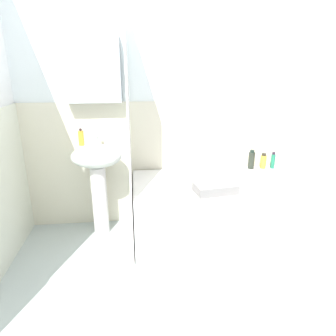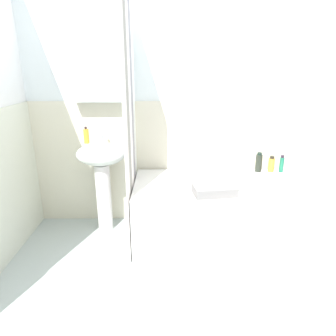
{
  "view_description": "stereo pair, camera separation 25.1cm",
  "coord_description": "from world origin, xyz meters",
  "px_view_note": "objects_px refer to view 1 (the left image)",
  "views": [
    {
      "loc": [
        -0.51,
        -1.6,
        1.51
      ],
      "look_at": [
        -0.25,
        0.76,
        0.71
      ],
      "focal_mm": 32.66,
      "sensor_mm": 36.0,
      "label": 1
    },
    {
      "loc": [
        -0.26,
        -1.62,
        1.51
      ],
      "look_at": [
        -0.25,
        0.76,
        0.71
      ],
      "focal_mm": 32.66,
      "sensor_mm": 36.0,
      "label": 2
    }
  ],
  "objects_px": {
    "lotion_bottle": "(263,161)",
    "bathtub": "(216,209)",
    "towel_folded": "(215,188)",
    "soap_dispenser": "(81,138)",
    "shampoo_bottle": "(273,161)",
    "conditioner_bottle": "(251,160)",
    "sink": "(98,170)"
  },
  "relations": [
    {
      "from": "lotion_bottle",
      "to": "bathtub",
      "type": "bearing_deg",
      "value": -151.0
    },
    {
      "from": "towel_folded",
      "to": "soap_dispenser",
      "type": "bearing_deg",
      "value": 158.09
    },
    {
      "from": "shampoo_bottle",
      "to": "conditioner_bottle",
      "type": "distance_m",
      "value": 0.22
    },
    {
      "from": "sink",
      "to": "conditioner_bottle",
      "type": "relative_size",
      "value": 4.54
    },
    {
      "from": "shampoo_bottle",
      "to": "towel_folded",
      "type": "bearing_deg",
      "value": -143.55
    },
    {
      "from": "shampoo_bottle",
      "to": "bathtub",
      "type": "bearing_deg",
      "value": -155.42
    },
    {
      "from": "soap_dispenser",
      "to": "towel_folded",
      "type": "distance_m",
      "value": 1.22
    },
    {
      "from": "sink",
      "to": "towel_folded",
      "type": "bearing_deg",
      "value": -23.6
    },
    {
      "from": "sink",
      "to": "soap_dispenser",
      "type": "distance_m",
      "value": 0.32
    },
    {
      "from": "sink",
      "to": "lotion_bottle",
      "type": "bearing_deg",
      "value": 4.24
    },
    {
      "from": "sink",
      "to": "soap_dispenser",
      "type": "relative_size",
      "value": 5.66
    },
    {
      "from": "lotion_bottle",
      "to": "towel_folded",
      "type": "height_order",
      "value": "lotion_bottle"
    },
    {
      "from": "towel_folded",
      "to": "lotion_bottle",
      "type": "bearing_deg",
      "value": 40.87
    },
    {
      "from": "conditioner_bottle",
      "to": "bathtub",
      "type": "bearing_deg",
      "value": -144.2
    },
    {
      "from": "bathtub",
      "to": "towel_folded",
      "type": "bearing_deg",
      "value": -108.82
    },
    {
      "from": "bathtub",
      "to": "shampoo_bottle",
      "type": "bearing_deg",
      "value": 24.58
    },
    {
      "from": "sink",
      "to": "soap_dispenser",
      "type": "bearing_deg",
      "value": 173.15
    },
    {
      "from": "sink",
      "to": "lotion_bottle",
      "type": "distance_m",
      "value": 1.6
    },
    {
      "from": "shampoo_bottle",
      "to": "conditioner_bottle",
      "type": "xyz_separation_m",
      "value": [
        -0.22,
        0.01,
        0.01
      ]
    },
    {
      "from": "sink",
      "to": "shampoo_bottle",
      "type": "xyz_separation_m",
      "value": [
        1.69,
        0.11,
        -0.0
      ]
    },
    {
      "from": "conditioner_bottle",
      "to": "sink",
      "type": "bearing_deg",
      "value": -175.28
    },
    {
      "from": "sink",
      "to": "towel_folded",
      "type": "height_order",
      "value": "sink"
    },
    {
      "from": "sink",
      "to": "conditioner_bottle",
      "type": "xyz_separation_m",
      "value": [
        1.47,
        0.12,
        0.01
      ]
    },
    {
      "from": "soap_dispenser",
      "to": "shampoo_bottle",
      "type": "distance_m",
      "value": 1.83
    },
    {
      "from": "soap_dispenser",
      "to": "conditioner_bottle",
      "type": "relative_size",
      "value": 0.8
    },
    {
      "from": "sink",
      "to": "lotion_bottle",
      "type": "xyz_separation_m",
      "value": [
        1.59,
        0.12,
        -0.01
      ]
    },
    {
      "from": "soap_dispenser",
      "to": "lotion_bottle",
      "type": "height_order",
      "value": "soap_dispenser"
    },
    {
      "from": "bathtub",
      "to": "conditioner_bottle",
      "type": "bearing_deg",
      "value": 35.8
    },
    {
      "from": "shampoo_bottle",
      "to": "lotion_bottle",
      "type": "bearing_deg",
      "value": 174.24
    },
    {
      "from": "soap_dispenser",
      "to": "bathtub",
      "type": "height_order",
      "value": "soap_dispenser"
    },
    {
      "from": "bathtub",
      "to": "conditioner_bottle",
      "type": "relative_size",
      "value": 7.85
    },
    {
      "from": "lotion_bottle",
      "to": "sink",
      "type": "bearing_deg",
      "value": -175.76
    }
  ]
}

